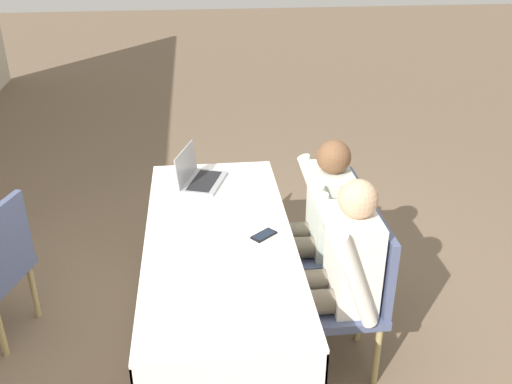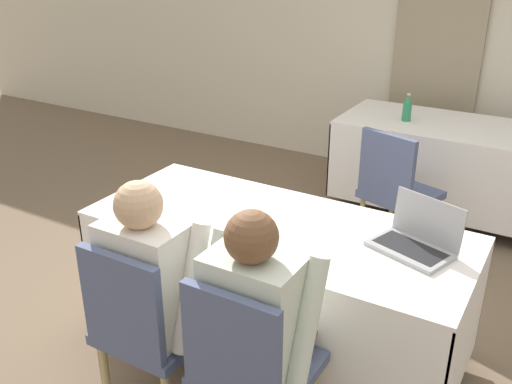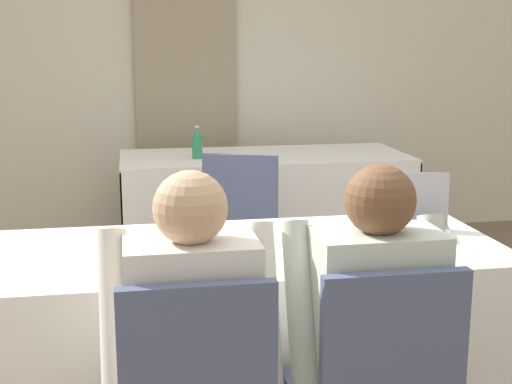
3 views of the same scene
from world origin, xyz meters
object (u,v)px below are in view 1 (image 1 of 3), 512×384
object	(u,v)px
person_white_shirt	(317,219)
cell_phone	(264,235)
chair_near_left	(354,292)
person_checkered_shirt	(338,268)
chair_near_right	(332,240)
laptop	(199,177)

from	to	relation	value
person_white_shirt	cell_phone	bearing A→B (deg)	-50.10
chair_near_left	person_checkered_shirt	size ratio (longest dim) A/B	0.77
cell_phone	chair_near_right	xyz separation A→B (m)	(0.30, -0.46, -0.25)
laptop	person_white_shirt	distance (m)	0.81
laptop	cell_phone	size ratio (longest dim) A/B	2.63
cell_phone	chair_near_right	size ratio (longest dim) A/B	0.18
person_white_shirt	chair_near_right	bearing A→B (deg)	90.00
person_white_shirt	chair_near_left	bearing A→B (deg)	11.09
chair_near_right	person_checkered_shirt	bearing A→B (deg)	-11.09
chair_near_right	person_checkered_shirt	xyz separation A→B (m)	(-0.52, 0.10, 0.16)
chair_near_left	person_checkered_shirt	distance (m)	0.19
cell_phone	person_white_shirt	world-z (taller)	person_white_shirt
laptop	cell_phone	world-z (taller)	laptop
laptop	cell_phone	bearing A→B (deg)	-135.33
cell_phone	person_checkered_shirt	xyz separation A→B (m)	(-0.22, -0.36, -0.09)
chair_near_left	chair_near_right	bearing A→B (deg)	-180.00
cell_phone	chair_near_left	bearing A→B (deg)	-155.09
laptop	person_checkered_shirt	xyz separation A→B (m)	(-0.92, -0.70, -0.13)
chair_near_left	person_checkered_shirt	world-z (taller)	person_checkered_shirt
chair_near_right	person_white_shirt	size ratio (longest dim) A/B	0.77
chair_near_right	person_checkered_shirt	world-z (taller)	person_checkered_shirt
chair_near_right	person_checkered_shirt	distance (m)	0.56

